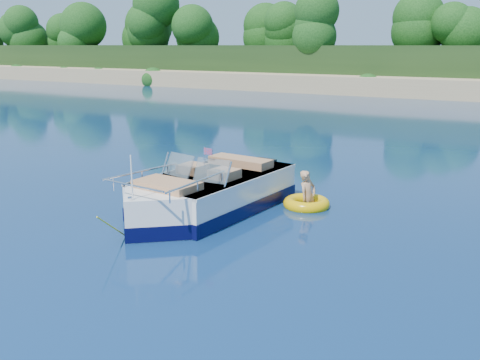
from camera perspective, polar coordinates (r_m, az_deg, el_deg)
The scene contains 5 objects.
ground at distance 11.62m, azimuth -8.58°, elevation -6.31°, with size 160.00×160.00×0.00m, color #092141.
treeline at distance 49.94m, azimuth 23.12°, elevation 14.85°, with size 150.00×7.12×8.19m.
motorboat at distance 13.22m, azimuth -3.76°, elevation -1.79°, with size 2.60×6.31×2.10m.
tow_tube at distance 13.86m, azimuth 7.10°, elevation -2.51°, with size 1.32×1.32×0.32m.
boy at distance 13.88m, azimuth 7.28°, elevation -2.85°, with size 0.53×0.35×1.47m, color tan.
Camera 1 is at (6.91, -8.43, 4.05)m, focal length 40.00 mm.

